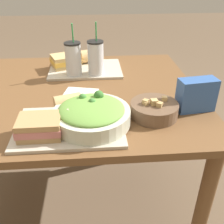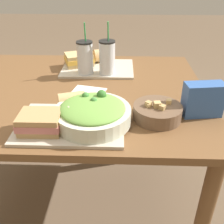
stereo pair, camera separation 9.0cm
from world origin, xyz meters
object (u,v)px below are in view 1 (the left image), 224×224
sandwich_near (40,126)px  drink_cup_red (96,59)px  salad_bowl (92,114)px  sandwich_far (66,61)px  drink_cup_dark (73,60)px  baguette_near (69,103)px  napkin_folded (81,93)px  chip_bag (196,95)px  baguette_far (89,56)px  soup_bowl (154,109)px

sandwich_near → drink_cup_red: (0.20, 0.53, 0.05)m
salad_bowl → sandwich_near: bearing=-161.8°
sandwich_far → drink_cup_red: (0.16, -0.12, 0.05)m
drink_cup_dark → sandwich_near: bearing=-99.7°
baguette_near → drink_cup_red: drink_cup_red is taller
sandwich_far → napkin_folded: size_ratio=1.08×
chip_bag → napkin_folded: bearing=150.6°
drink_cup_red → baguette_far: bearing=100.4°
chip_bag → baguette_far: bearing=119.0°
chip_bag → baguette_near: bearing=172.3°
sandwich_near → baguette_far: 0.73m
baguette_far → chip_bag: bearing=-162.0°
chip_bag → sandwich_near: bearing=-173.6°
soup_bowl → drink_cup_red: 0.47m
sandwich_near → drink_cup_dark: size_ratio=0.58×
drink_cup_dark → drink_cup_red: (0.11, -0.00, 0.00)m
sandwich_near → chip_bag: bearing=13.4°
sandwich_near → sandwich_far: bearing=86.1°
baguette_far → chip_bag: 0.70m
sandwich_far → drink_cup_dark: size_ratio=0.71×
napkin_folded → sandwich_far: bearing=105.5°
soup_bowl → napkin_folded: soup_bowl is taller
soup_bowl → sandwich_near: bearing=-165.1°
soup_bowl → drink_cup_red: (-0.21, 0.42, 0.06)m
soup_bowl → chip_bag: bearing=11.5°
chip_bag → sandwich_far: bearing=130.0°
sandwich_far → drink_cup_red: size_ratio=0.69×
drink_cup_dark → chip_bag: (0.49, -0.38, -0.02)m
drink_cup_dark → chip_bag: 0.62m
sandwich_near → napkin_folded: (0.13, 0.33, -0.04)m
drink_cup_dark → napkin_folded: size_ratio=1.53×
salad_bowl → soup_bowl: (0.24, 0.05, -0.02)m
salad_bowl → napkin_folded: 0.28m
salad_bowl → sandwich_far: bearing=102.9°
drink_cup_dark → napkin_folded: drink_cup_dark is taller
drink_cup_dark → salad_bowl: bearing=-79.9°
baguette_far → drink_cup_dark: (-0.08, -0.18, 0.04)m
baguette_far → drink_cup_red: bearing=171.9°
salad_bowl → chip_bag: 0.42m
baguette_far → drink_cup_red: (0.03, -0.18, 0.04)m
drink_cup_red → chip_bag: 0.54m
baguette_far → napkin_folded: 0.38m
baguette_near → baguette_far: 0.57m
soup_bowl → baguette_far: (-0.24, 0.60, 0.02)m
drink_cup_dark → chip_bag: size_ratio=1.65×
salad_bowl → baguette_far: bearing=90.5°
chip_bag → napkin_folded: chip_bag is taller
sandwich_near → drink_cup_dark: 0.54m
baguette_near → napkin_folded: (0.04, 0.18, -0.05)m
baguette_near → drink_cup_dark: bearing=-18.2°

